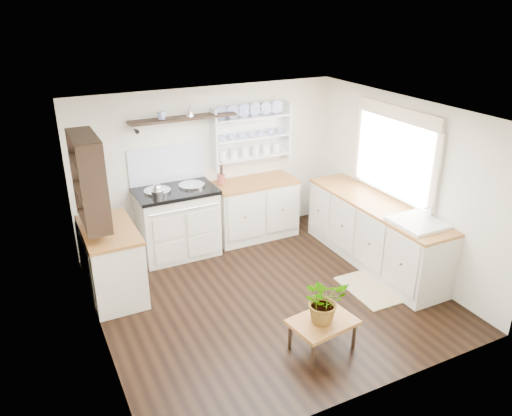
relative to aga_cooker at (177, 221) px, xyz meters
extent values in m
cube|color=black|center=(0.64, -1.57, -0.51)|extent=(4.00, 3.80, 0.01)
cube|color=beige|center=(0.64, 0.33, 0.64)|extent=(4.00, 0.02, 2.30)
cube|color=beige|center=(2.64, -1.57, 0.64)|extent=(0.02, 3.80, 2.30)
cube|color=beige|center=(-1.36, -1.57, 0.64)|extent=(0.02, 3.80, 2.30)
cube|color=white|center=(0.64, -1.57, 1.79)|extent=(4.00, 3.80, 0.01)
cube|color=white|center=(2.60, -1.42, 0.99)|extent=(0.04, 1.40, 1.00)
cube|color=white|center=(2.58, -1.42, 0.99)|extent=(0.02, 1.50, 1.10)
cube|color=beige|center=(2.56, -1.42, 1.57)|extent=(0.04, 1.55, 0.18)
cube|color=beige|center=(0.00, 0.00, -0.03)|extent=(1.07, 0.70, 0.94)
cube|color=black|center=(0.00, 0.00, 0.46)|extent=(1.11, 0.74, 0.05)
cylinder|color=silver|center=(-0.25, 0.00, 0.50)|extent=(0.36, 0.36, 0.03)
cylinder|color=silver|center=(0.25, 0.00, 0.50)|extent=(0.36, 0.36, 0.03)
cylinder|color=silver|center=(0.00, -0.39, 0.33)|extent=(0.97, 0.02, 0.02)
cube|color=beige|center=(1.24, 0.03, -0.07)|extent=(1.25, 0.60, 0.88)
cube|color=brown|center=(1.24, 0.03, 0.37)|extent=(1.27, 0.63, 0.04)
cube|color=beige|center=(2.34, -1.47, -0.07)|extent=(0.60, 2.40, 0.88)
cube|color=brown|center=(2.34, -1.47, 0.37)|extent=(0.62, 2.43, 0.04)
cube|color=white|center=(2.34, -2.22, 0.29)|extent=(0.55, 0.60, 0.28)
cylinder|color=silver|center=(2.54, -2.22, 0.49)|extent=(0.02, 0.02, 0.22)
cube|color=beige|center=(-1.06, -0.67, -0.07)|extent=(0.60, 1.10, 0.88)
cube|color=brown|center=(-1.06, -0.67, 0.37)|extent=(0.62, 1.13, 0.04)
cube|color=white|center=(1.29, 0.31, 1.04)|extent=(1.20, 0.03, 0.90)
cube|color=white|center=(1.29, 0.22, 1.04)|extent=(1.20, 0.22, 0.02)
cylinder|color=navy|center=(1.29, 0.23, 1.31)|extent=(0.20, 0.02, 0.20)
cube|color=black|center=(0.24, 0.20, 1.41)|extent=(1.50, 0.24, 0.04)
cone|color=black|center=(-0.41, 0.27, 1.30)|extent=(0.06, 0.20, 0.06)
cone|color=black|center=(0.89, 0.27, 1.30)|extent=(0.06, 0.20, 0.06)
cube|color=black|center=(-1.20, -0.67, 1.04)|extent=(0.28, 0.80, 1.05)
cylinder|color=#964437|center=(0.74, 0.11, 0.48)|extent=(0.12, 0.12, 0.14)
cube|color=brown|center=(0.67, -2.74, -0.17)|extent=(0.72, 0.56, 0.04)
cylinder|color=black|center=(0.42, -2.96, -0.35)|extent=(0.04, 0.04, 0.32)
cylinder|color=black|center=(0.37, -2.59, -0.35)|extent=(0.04, 0.04, 0.32)
cylinder|color=black|center=(0.97, -2.89, -0.35)|extent=(0.04, 0.04, 0.32)
cylinder|color=black|center=(0.93, -2.52, -0.35)|extent=(0.04, 0.04, 0.32)
imported|color=#3F7233|center=(0.67, -2.74, 0.10)|extent=(0.50, 0.44, 0.50)
cube|color=olive|center=(1.87, -2.04, -0.50)|extent=(0.56, 0.86, 0.02)
camera|label=1|loc=(-1.86, -6.27, 2.96)|focal=35.00mm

